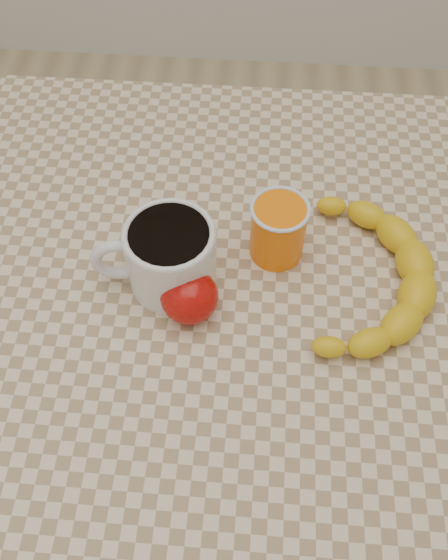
# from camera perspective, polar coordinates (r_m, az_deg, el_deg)

# --- Properties ---
(ground) EXTENTS (3.00, 3.00, 0.00)m
(ground) POSITION_cam_1_polar(r_m,az_deg,el_deg) (1.48, 0.00, -17.18)
(ground) COLOR tan
(ground) RESTS_ON ground
(table) EXTENTS (0.80, 0.80, 0.75)m
(table) POSITION_cam_1_polar(r_m,az_deg,el_deg) (0.87, 0.00, -3.97)
(table) COLOR beige
(table) RESTS_ON ground
(coffee_mug) EXTENTS (0.16, 0.13, 0.10)m
(coffee_mug) POSITION_cam_1_polar(r_m,az_deg,el_deg) (0.76, -5.12, 2.33)
(coffee_mug) COLOR silver
(coffee_mug) RESTS_ON table
(orange_juice_glass) EXTENTS (0.08, 0.08, 0.09)m
(orange_juice_glass) POSITION_cam_1_polar(r_m,az_deg,el_deg) (0.80, 4.97, 4.63)
(orange_juice_glass) COLOR orange
(orange_juice_glass) RESTS_ON table
(apple) EXTENTS (0.08, 0.08, 0.07)m
(apple) POSITION_cam_1_polar(r_m,az_deg,el_deg) (0.75, -3.19, -1.49)
(apple) COLOR #970506
(apple) RESTS_ON table
(banana) EXTENTS (0.32, 0.37, 0.05)m
(banana) POSITION_cam_1_polar(r_m,az_deg,el_deg) (0.80, 12.92, 0.32)
(banana) COLOR gold
(banana) RESTS_ON table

